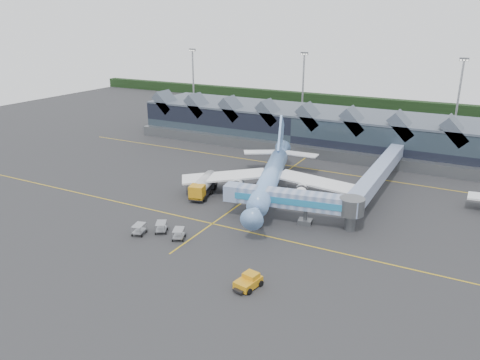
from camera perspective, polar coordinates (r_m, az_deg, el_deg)
The scene contains 10 objects.
ground at distance 84.63m, azimuth -0.57°, elevation -3.36°, with size 260.00×260.00×0.00m, color #252527.
taxi_stripes at distance 92.91m, azimuth 2.39°, elevation -1.27°, with size 120.00×60.00×0.01m.
tree_line_far at distance 184.98m, azimuth 16.21°, elevation 8.96°, with size 260.00×4.00×4.00m, color black.
terminal at distance 126.53m, azimuth 7.77°, elevation 6.42°, with size 90.00×22.25×12.52m.
light_masts at distance 133.88m, azimuth 20.97°, elevation 9.36°, with size 132.40×42.56×22.45m.
main_airliner at distance 89.38m, azimuth 3.80°, elevation 0.49°, with size 34.05×40.03×13.12m.
jet_bridge at distance 77.37m, azimuth 7.36°, elevation -2.57°, with size 23.28×6.88×5.63m.
fuel_truck at distance 90.43m, azimuth -4.41°, elevation -0.55°, with size 4.97×10.73×3.58m.
pushback_tug at distance 60.63m, azimuth 1.03°, elevation -12.28°, with size 3.11×4.31×1.78m.
baggage_carts at distance 74.85m, azimuth -9.77°, elevation -6.00°, with size 8.72×5.09×1.69m.
Camera 1 is at (37.57, -68.55, 32.44)m, focal length 35.00 mm.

